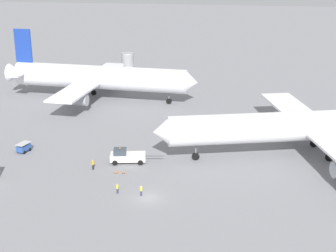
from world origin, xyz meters
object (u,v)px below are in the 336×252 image
at_px(airliner_at_gate_left, 98,78).
at_px(traffic_cone_nose_right, 116,171).
at_px(gse_baggage_cart_trailing, 24,147).
at_px(traffic_cone_wingtip_starboard, 124,172).
at_px(jet_bridge, 128,63).
at_px(ground_crew_wing_walker_right, 93,165).
at_px(airliner_being_pushed, 308,126).
at_px(pushback_tug, 127,156).
at_px(ground_crew_marshaller_foreground, 141,191).
at_px(ground_crew_ramp_agent_by_cones, 117,188).

distance_m(airliner_at_gate_left, traffic_cone_nose_right, 45.52).
relative_size(gse_baggage_cart_trailing, traffic_cone_wingtip_starboard, 5.05).
bearing_deg(jet_bridge, gse_baggage_cart_trailing, -94.69).
bearing_deg(ground_crew_wing_walker_right, traffic_cone_nose_right, -9.95).
bearing_deg(airliner_being_pushed, ground_crew_wing_walker_right, -160.41).
relative_size(airliner_at_gate_left, gse_baggage_cart_trailing, 16.23).
distance_m(pushback_tug, gse_baggage_cart_trailing, 19.86).
distance_m(airliner_at_gate_left, airliner_being_pushed, 55.56).
bearing_deg(traffic_cone_wingtip_starboard, ground_crew_marshaller_foreground, -58.19).
relative_size(pushback_tug, traffic_cone_nose_right, 15.65).
height_order(gse_baggage_cart_trailing, jet_bridge, jet_bridge).
relative_size(gse_baggage_cart_trailing, traffic_cone_nose_right, 5.05).
bearing_deg(jet_bridge, ground_crew_ramp_agent_by_cones, -77.48).
height_order(airliner_being_pushed, traffic_cone_nose_right, airliner_being_pushed).
distance_m(airliner_at_gate_left, gse_baggage_cart_trailing, 36.55).
bearing_deg(ground_crew_marshaller_foreground, jet_bridge, 105.22).
relative_size(pushback_tug, ground_crew_ramp_agent_by_cones, 5.87).
bearing_deg(ground_crew_ramp_agent_by_cones, ground_crew_wing_walker_right, 128.78).
bearing_deg(traffic_cone_wingtip_starboard, gse_baggage_cart_trailing, 163.11).
distance_m(ground_crew_ramp_agent_by_cones, ground_crew_wing_walker_right, 10.15).
height_order(pushback_tug, ground_crew_marshaller_foreground, pushback_tug).
relative_size(ground_crew_marshaller_foreground, ground_crew_wing_walker_right, 0.93).
xyz_separation_m(airliner_being_pushed, traffic_cone_nose_right, (-31.76, -13.53, -5.12)).
distance_m(pushback_tug, ground_crew_ramp_agent_by_cones, 12.04).
relative_size(airliner_at_gate_left, ground_crew_ramp_agent_by_cones, 30.72).
bearing_deg(ground_crew_wing_walker_right, ground_crew_marshaller_foreground, -38.70).
xyz_separation_m(airliner_being_pushed, ground_crew_marshaller_foreground, (-25.87, -20.87, -4.55)).
bearing_deg(pushback_tug, airliner_being_pushed, 15.74).
height_order(traffic_cone_wingtip_starboard, jet_bridge, jet_bridge).
distance_m(ground_crew_wing_walker_right, traffic_cone_wingtip_starboard, 5.51).
height_order(ground_crew_ramp_agent_by_cones, jet_bridge, jet_bridge).
distance_m(ground_crew_wing_walker_right, jet_bridge, 66.57).
xyz_separation_m(ground_crew_wing_walker_right, traffic_cone_nose_right, (4.19, -0.74, -0.65)).
bearing_deg(jet_bridge, pushback_tug, -76.46).
xyz_separation_m(ground_crew_ramp_agent_by_cones, ground_crew_marshaller_foreground, (3.72, -0.16, 0.02)).
distance_m(airliner_being_pushed, traffic_cone_nose_right, 34.90).
xyz_separation_m(ground_crew_marshaller_foreground, ground_crew_wing_walker_right, (-10.08, 8.07, 0.08)).
bearing_deg(traffic_cone_wingtip_starboard, pushback_tug, 97.19).
bearing_deg(traffic_cone_wingtip_starboard, ground_crew_wing_walker_right, 173.71).
height_order(airliner_at_gate_left, ground_crew_ramp_agent_by_cones, airliner_at_gate_left).
distance_m(ground_crew_marshaller_foreground, jet_bridge, 76.57).
xyz_separation_m(ground_crew_marshaller_foreground, traffic_cone_wingtip_starboard, (-4.64, 7.47, -0.57)).
distance_m(airliner_at_gate_left, ground_crew_wing_walker_right, 43.48).
height_order(airliner_being_pushed, ground_crew_marshaller_foreground, airliner_being_pushed).
bearing_deg(gse_baggage_cart_trailing, jet_bridge, 85.31).
bearing_deg(traffic_cone_nose_right, jet_bridge, 102.05).
height_order(ground_crew_ramp_agent_by_cones, traffic_cone_wingtip_starboard, ground_crew_ramp_agent_by_cones).
distance_m(gse_baggage_cart_trailing, ground_crew_wing_walker_right, 15.95).
bearing_deg(pushback_tug, ground_crew_wing_walker_right, -140.33).
relative_size(gse_baggage_cart_trailing, ground_crew_wing_walker_right, 1.72).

